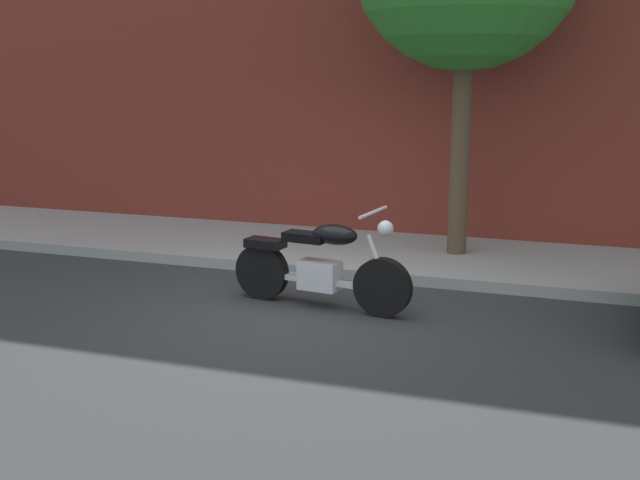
% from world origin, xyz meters
% --- Properties ---
extents(ground_plane, '(60.00, 60.00, 0.00)m').
position_xyz_m(ground_plane, '(0.00, 0.00, 0.00)').
color(ground_plane, '#303335').
extents(sidewalk, '(23.03, 2.45, 0.14)m').
position_xyz_m(sidewalk, '(0.00, 2.66, 0.07)').
color(sidewalk, '#9F9F9F').
rests_on(sidewalk, ground).
extents(motorcycle, '(2.12, 0.72, 1.14)m').
position_xyz_m(motorcycle, '(0.19, 0.27, 0.46)').
color(motorcycle, black).
rests_on(motorcycle, ground).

